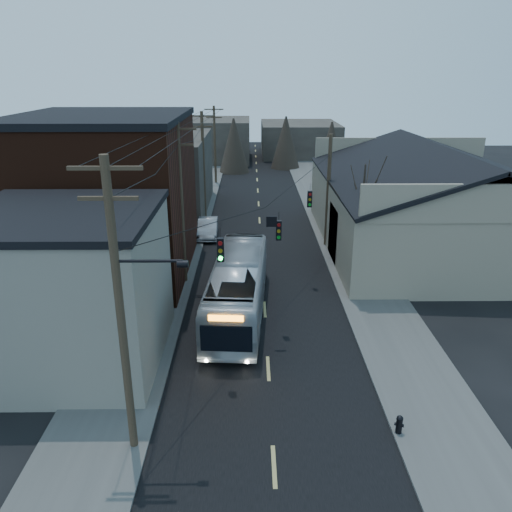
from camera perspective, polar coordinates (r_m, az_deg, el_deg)
The scene contains 14 objects.
road_surface at distance 43.42m, azimuth 0.45°, elevation 3.35°, with size 9.00×110.00×0.02m, color black.
sidewalk_left at distance 43.78m, azimuth -8.10°, elevation 3.35°, with size 4.00×110.00×0.12m, color #474744.
sidewalk_right at distance 44.01m, azimuth 8.96°, elevation 3.40°, with size 4.00×110.00×0.12m, color #474744.
building_clapboard at distance 23.96m, azimuth -20.70°, elevation -3.71°, with size 8.00×8.00×7.00m, color gray.
building_brick at distance 33.74m, azimuth -16.56°, elevation 6.28°, with size 10.00×12.00×10.00m, color black.
building_left_far at distance 49.18m, azimuth -10.95°, elevation 9.21°, with size 9.00×14.00×7.00m, color #332D29.
warehouse at distance 40.29m, azimuth 19.48°, elevation 4.78°, with size 16.16×20.60×7.73m.
building_far_left at distance 77.30m, azimuth -4.57°, elevation 13.11°, with size 10.00×12.00×6.00m, color #332D29.
building_far_right at distance 82.51m, azimuth 4.96°, elevation 13.20°, with size 12.00×14.00×5.00m, color #332D29.
bare_tree at distance 33.60m, azimuth 11.95°, elevation 4.16°, with size 0.40×0.40×7.20m, color black.
utility_lines at distance 36.57m, azimuth -4.30°, elevation 8.04°, with size 11.24×45.28×10.50m.
bus at distance 27.39m, azimuth -2.08°, elevation -3.63°, with size 2.69×11.48×3.20m, color #ACB3B9.
parked_car at distance 40.91m, azimuth -5.53°, elevation 3.23°, with size 1.55×4.44×1.46m, color #A0A2A7.
fire_hydrant at distance 20.15m, azimuth 16.06°, elevation -17.93°, with size 0.36×0.25×0.74m.
Camera 1 is at (-0.75, -11.51, 12.75)m, focal length 35.00 mm.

